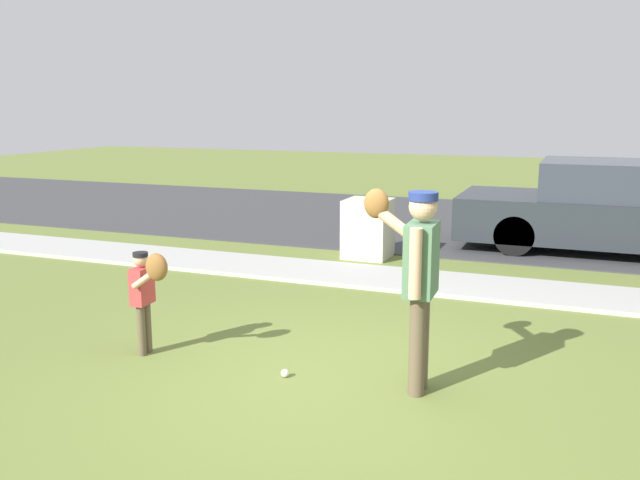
% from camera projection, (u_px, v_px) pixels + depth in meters
% --- Properties ---
extents(ground_plane, '(48.00, 48.00, 0.00)m').
position_uv_depth(ground_plane, '(422.00, 286.00, 9.20)').
color(ground_plane, olive).
extents(sidewalk_strip, '(36.00, 1.20, 0.06)m').
position_uv_depth(sidewalk_strip, '(424.00, 282.00, 9.29)').
color(sidewalk_strip, '#A3A39E').
rests_on(sidewalk_strip, ground).
extents(road_surface, '(36.00, 6.80, 0.02)m').
position_uv_depth(road_surface, '(480.00, 224.00, 13.86)').
color(road_surface, '#38383A').
rests_on(road_surface, ground).
extents(person_adult, '(0.70, 0.61, 1.71)m').
position_uv_depth(person_adult, '(417.00, 268.00, 5.65)').
color(person_adult, brown).
rests_on(person_adult, ground).
extents(person_child, '(0.46, 0.39, 1.06)m').
position_uv_depth(person_child, '(146.00, 287.00, 6.51)').
color(person_child, brown).
rests_on(person_child, ground).
extents(baseball, '(0.07, 0.07, 0.07)m').
position_uv_depth(baseball, '(285.00, 373.00, 6.12)').
color(baseball, white).
rests_on(baseball, ground).
extents(utility_cabinet, '(0.69, 0.71, 0.93)m').
position_uv_depth(utility_cabinet, '(368.00, 228.00, 10.84)').
color(utility_cabinet, beige).
rests_on(utility_cabinet, ground).
extents(parked_pickup_dark, '(5.20, 1.95, 1.48)m').
position_uv_depth(parked_pickup_dark, '(619.00, 212.00, 11.11)').
color(parked_pickup_dark, '#23282D').
rests_on(parked_pickup_dark, road_surface).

